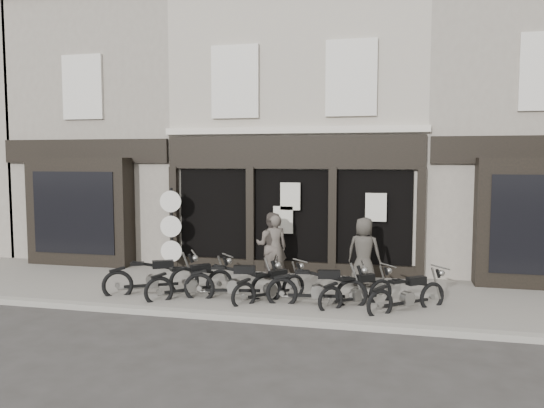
% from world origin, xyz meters
% --- Properties ---
extents(ground_plane, '(90.00, 90.00, 0.00)m').
position_xyz_m(ground_plane, '(0.00, 0.00, 0.00)').
color(ground_plane, '#2D2B28').
rests_on(ground_plane, ground).
extents(pavement, '(30.00, 4.20, 0.12)m').
position_xyz_m(pavement, '(0.00, 0.90, 0.06)').
color(pavement, slate).
rests_on(pavement, ground_plane).
extents(kerb, '(30.00, 0.25, 0.13)m').
position_xyz_m(kerb, '(0.00, -1.25, 0.07)').
color(kerb, gray).
rests_on(kerb, ground_plane).
extents(central_building, '(7.30, 6.22, 8.34)m').
position_xyz_m(central_building, '(0.00, 5.95, 4.08)').
color(central_building, '#A29B8B').
rests_on(central_building, ground).
extents(neighbour_left, '(5.60, 6.73, 8.34)m').
position_xyz_m(neighbour_left, '(-6.35, 5.90, 4.04)').
color(neighbour_left, gray).
rests_on(neighbour_left, ground).
extents(neighbour_right, '(5.60, 6.73, 8.34)m').
position_xyz_m(neighbour_right, '(6.35, 5.90, 4.04)').
color(neighbour_right, gray).
rests_on(neighbour_right, ground).
extents(motorcycle_0, '(2.04, 1.33, 1.07)m').
position_xyz_m(motorcycle_0, '(-2.73, -0.05, 0.43)').
color(motorcycle_0, black).
rests_on(motorcycle_0, ground).
extents(motorcycle_1, '(1.73, 1.62, 1.02)m').
position_xyz_m(motorcycle_1, '(-1.73, -0.15, 0.41)').
color(motorcycle_1, black).
rests_on(motorcycle_1, ground).
extents(motorcycle_2, '(2.21, 0.71, 1.07)m').
position_xyz_m(motorcycle_2, '(-0.72, -0.09, 0.42)').
color(motorcycle_2, black).
rests_on(motorcycle_2, ground).
extents(motorcycle_3, '(1.49, 1.59, 0.94)m').
position_xyz_m(motorcycle_3, '(0.11, -0.01, 0.37)').
color(motorcycle_3, black).
rests_on(motorcycle_3, ground).
extents(motorcycle_4, '(2.21, 0.62, 1.06)m').
position_xyz_m(motorcycle_4, '(1.20, -0.12, 0.42)').
color(motorcycle_4, black).
rests_on(motorcycle_4, ground).
extents(motorcycle_5, '(1.60, 1.46, 0.93)m').
position_xyz_m(motorcycle_5, '(2.03, 0.02, 0.37)').
color(motorcycle_5, black).
rests_on(motorcycle_5, ground).
extents(motorcycle_6, '(1.70, 1.48, 0.97)m').
position_xyz_m(motorcycle_6, '(3.09, -0.12, 0.39)').
color(motorcycle_6, black).
rests_on(motorcycle_6, ground).
extents(man_left, '(0.73, 0.61, 1.70)m').
position_xyz_m(man_left, '(-0.25, 1.99, 0.97)').
color(man_left, '#49423C').
rests_on(man_left, pavement).
extents(man_centre, '(0.85, 0.67, 1.74)m').
position_xyz_m(man_centre, '(-0.38, 2.14, 0.99)').
color(man_centre, '#49413B').
rests_on(man_centre, pavement).
extents(man_right, '(0.93, 0.70, 1.72)m').
position_xyz_m(man_right, '(2.06, 1.82, 0.98)').
color(man_right, '#38342E').
rests_on(man_right, pavement).
extents(advert_sign_post, '(0.60, 0.39, 2.47)m').
position_xyz_m(advert_sign_post, '(-3.28, 2.28, 1.20)').
color(advert_sign_post, black).
rests_on(advert_sign_post, ground).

